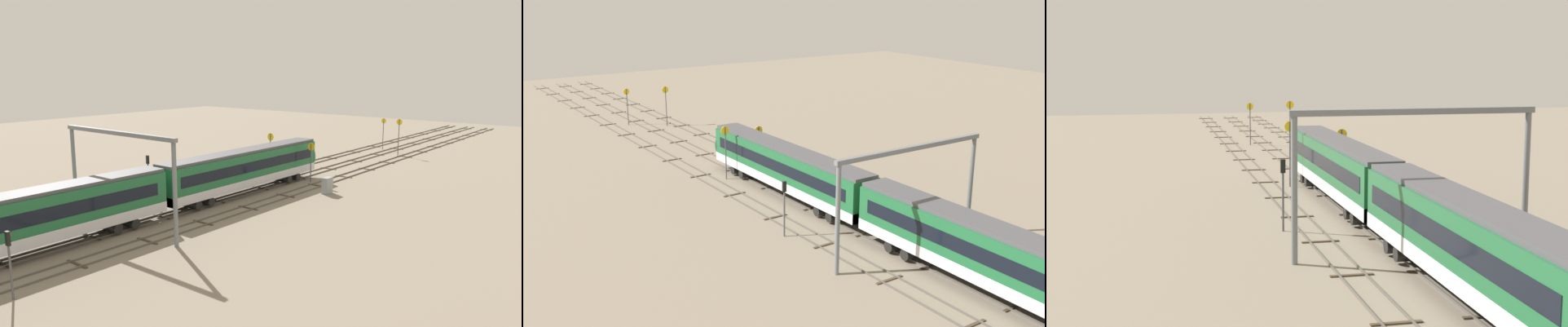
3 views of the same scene
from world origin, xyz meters
The scene contains 11 objects.
ground_plane centered at (0.00, 0.00, 0.00)m, with size 188.71×188.71×0.00m, color gray.
track_near_foreground centered at (0.00, -4.32, 0.07)m, with size 172.71×2.40×0.16m.
track_with_train centered at (0.00, 0.00, 0.07)m, with size 172.71×2.40×0.16m.
track_middle centered at (0.00, 4.32, 0.07)m, with size 172.71×2.40×0.16m.
overhead_gantry centered at (-12.14, -0.11, 6.27)m, with size 0.40×14.59×8.68m.
speed_sign_near_foreground centered at (43.34, 1.80, 3.41)m, with size 0.14×0.88×5.33m.
speed_sign_mid_trackside centered at (14.05, -2.59, 3.21)m, with size 0.14×0.97×4.86m.
speed_sign_far_trackside centered at (12.49, 2.50, 3.75)m, with size 0.14×0.94×5.81m.
speed_sign_distant_end centered at (39.66, -2.63, 3.76)m, with size 0.14×0.97×5.77m.
signal_light_trackside_approach centered at (-4.08, 6.08, 3.15)m, with size 0.31×0.32×4.83m.
relay_cabinet centered at (10.30, -7.26, 0.91)m, with size 1.29×0.74×1.83m.
Camera 3 is at (-53.85, 14.96, 11.97)m, focal length 53.54 mm.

